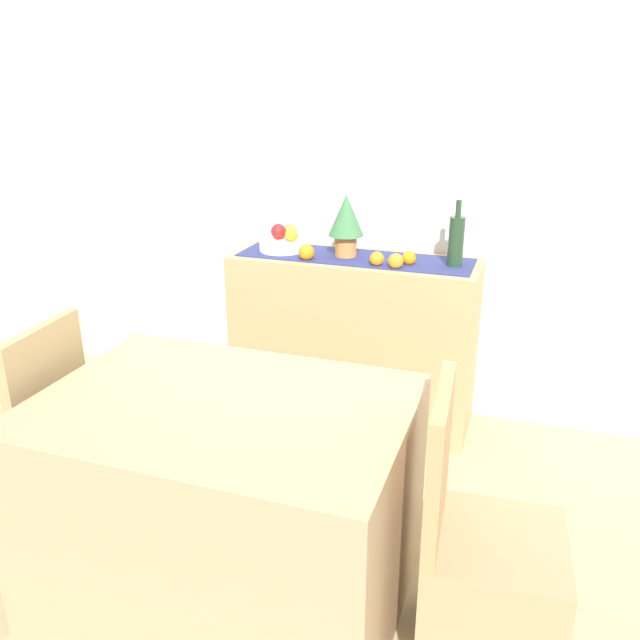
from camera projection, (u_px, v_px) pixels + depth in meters
The scene contains 17 objects.
ground_plane at pixel (298, 522), 2.64m from camera, with size 6.40×6.40×0.02m, color tan.
room_wall_rear at pixel (379, 151), 3.21m from camera, with size 6.40×0.06×2.70m, color silver.
sideboard_console at pixel (353, 340), 3.32m from camera, with size 1.22×0.42×0.87m, color tan.
table_runner at pixel (355, 257), 3.16m from camera, with size 1.14×0.32×0.01m, color navy.
fruit_bowl at pixel (282, 245), 3.27m from camera, with size 0.23×0.23×0.06m, color white.
apple_front at pixel (278, 231), 3.24m from camera, with size 0.08×0.08×0.08m, color red.
apple_center at pixel (292, 235), 3.20m from camera, with size 0.07×0.07×0.07m, color gold.
apple_right at pixel (290, 230), 3.28m from camera, with size 0.07×0.07×0.07m, color #89A040.
wine_bottle at pixel (456, 241), 2.97m from camera, with size 0.07×0.07×0.31m.
potted_plant at pixel (346, 220), 3.11m from camera, with size 0.17×0.17×0.31m.
orange_loose_end at pixel (396, 261), 2.97m from camera, with size 0.07×0.07×0.07m, color orange.
orange_loose_mid at pixel (377, 259), 3.02m from camera, with size 0.07×0.07×0.07m, color orange.
orange_loose_far at pixel (409, 258), 3.03m from camera, with size 0.07×0.07×0.07m, color orange.
orange_loose_near_bowl at pixel (307, 252), 3.11m from camera, with size 0.08×0.08×0.08m, color orange.
dining_table at pixel (227, 501), 2.15m from camera, with size 1.17×0.83×0.74m, color tan.
chair_near_window at pixel (26, 479), 2.45m from camera, with size 0.43×0.43×0.90m.
chair_by_corner at pixel (486, 588), 1.93m from camera, with size 0.43×0.43×0.90m.
Camera 1 is at (0.80, -2.04, 1.69)m, focal length 36.40 mm.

